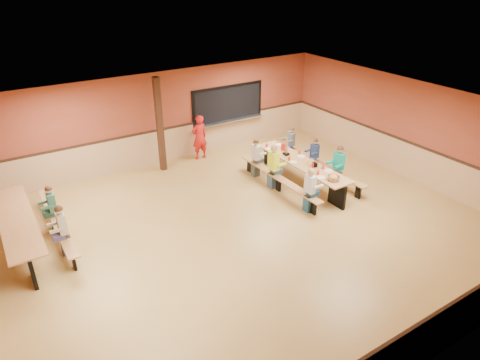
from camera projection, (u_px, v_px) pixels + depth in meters
ground at (241, 231)px, 10.68m from camera, size 12.00×12.00×0.00m
room_envelope at (241, 207)px, 10.37m from camera, size 12.04×10.04×3.02m
kitchen_pass_through at (228, 107)px, 14.98m from camera, size 2.78×0.28×1.38m
structural_post at (160, 125)px, 13.22m from camera, size 0.18×0.18×3.00m
cafeteria_table_main at (301, 168)px, 12.73m from camera, size 1.91×3.70×0.74m
cafeteria_table_second at (19, 227)px, 9.90m from camera, size 1.91×3.70×0.74m
seated_child_white_left at (310, 190)px, 11.28m from camera, size 0.38×0.31×1.24m
seated_adult_yellow at (273, 167)px, 12.49m from camera, size 0.43×0.35×1.33m
seated_child_grey_left at (256, 158)px, 13.21m from camera, size 0.36×0.30×1.19m
seated_child_teal_right at (338, 167)px, 12.55m from camera, size 0.40×0.33×1.28m
seated_child_navy_right at (314, 156)px, 13.37m from camera, size 0.34×0.28×1.16m
seated_child_char_right at (291, 144)px, 14.27m from camera, size 0.35×0.28×1.16m
seated_child_green_sec at (53, 209)px, 10.47m from camera, size 0.37×0.30×1.21m
seated_child_tan_sec at (63, 231)px, 9.59m from camera, size 0.38×0.31×1.23m
standing_woman at (199, 137)px, 14.35m from camera, size 0.58×0.40×1.53m
punch_pitcher at (283, 147)px, 13.38m from camera, size 0.16×0.16×0.22m
chip_bowl at (334, 178)px, 11.51m from camera, size 0.32×0.32×0.15m
napkin_dispenser at (315, 165)px, 12.30m from camera, size 0.10×0.14×0.13m
condiment_mustard at (308, 163)px, 12.36m from camera, size 0.06×0.06×0.17m
condiment_ketchup at (313, 165)px, 12.19m from camera, size 0.06×0.06×0.17m
table_paddle at (286, 151)px, 13.03m from camera, size 0.16×0.16×0.56m
place_settings at (302, 160)px, 12.61m from camera, size 0.65×3.30×0.11m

